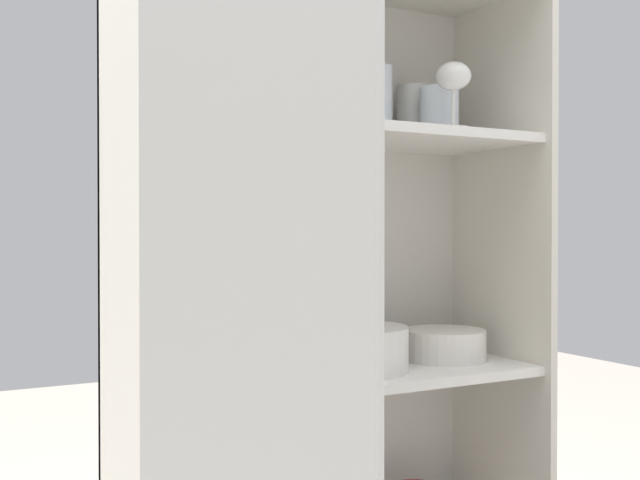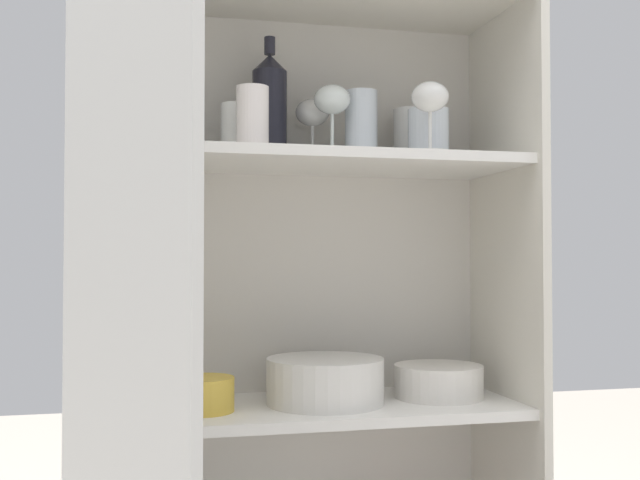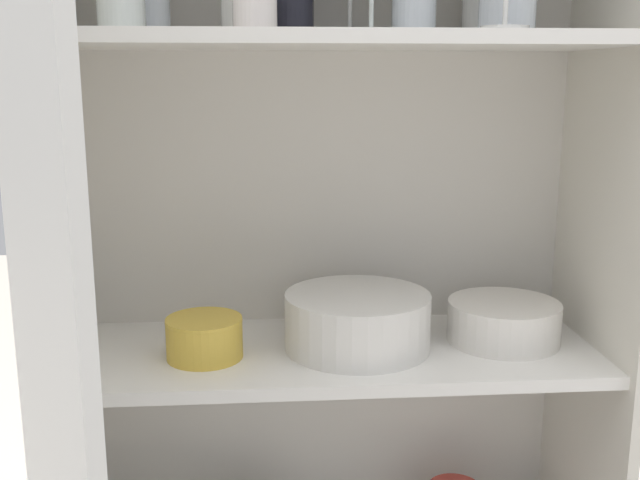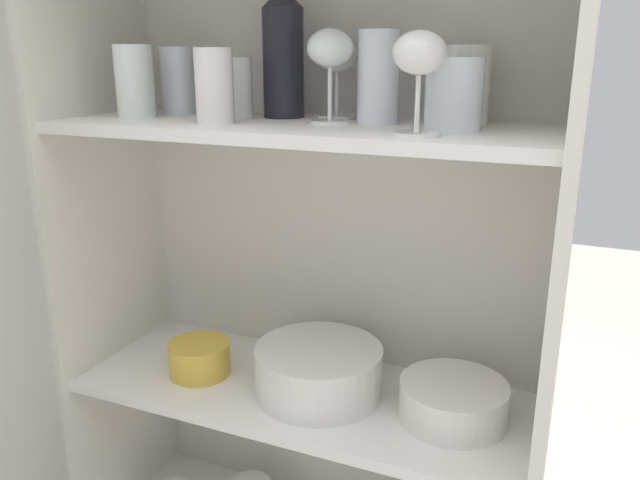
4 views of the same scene
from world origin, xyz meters
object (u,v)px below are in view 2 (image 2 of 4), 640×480
wine_bottle (270,106)px  serving_bowl_small (203,393)px  mixing_bowl_large (439,380)px  plate_stack_white (325,381)px

wine_bottle → serving_bowl_small: bearing=-144.6°
mixing_bowl_large → serving_bowl_small: size_ratio=1.54×
plate_stack_white → serving_bowl_small: bearing=-174.3°
wine_bottle → plate_stack_white: (0.10, -0.08, -0.56)m
wine_bottle → mixing_bowl_large: size_ratio=1.40×
mixing_bowl_large → serving_bowl_small: 0.49m
plate_stack_white → mixing_bowl_large: plate_stack_white is taller
mixing_bowl_large → serving_bowl_small: (-0.48, -0.04, -0.00)m
wine_bottle → mixing_bowl_large: (0.34, -0.06, -0.56)m
plate_stack_white → serving_bowl_small: 0.24m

